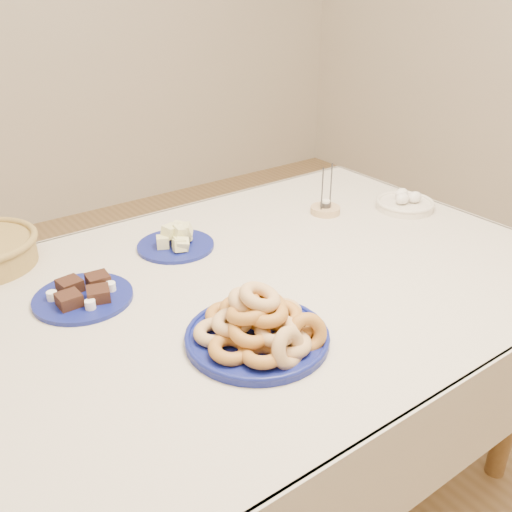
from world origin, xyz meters
name	(u,v)px	position (x,y,z in m)	size (l,w,h in m)	color
ground	(246,495)	(0.00, 0.00, 0.00)	(5.00, 5.00, 0.00)	olive
dining_table	(245,320)	(0.00, 0.00, 0.64)	(1.71, 1.11, 0.75)	brown
donut_platter	(260,327)	(-0.12, -0.22, 0.79)	(0.34, 0.34, 0.14)	navy
melon_plate	(176,240)	(-0.03, 0.29, 0.77)	(0.25, 0.25, 0.07)	navy
brownie_plate	(83,295)	(-0.35, 0.17, 0.76)	(0.26, 0.26, 0.04)	navy
candle_holder	(325,209)	(0.48, 0.22, 0.77)	(0.12, 0.12, 0.16)	tan
egg_bowl	(405,203)	(0.71, 0.10, 0.77)	(0.20, 0.20, 0.06)	beige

